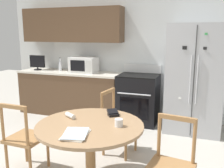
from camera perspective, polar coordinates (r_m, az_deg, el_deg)
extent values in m
cube|color=silver|center=(5.08, 3.54, 7.25)|extent=(5.20, 0.10, 2.60)
cube|color=brown|center=(5.29, -9.16, 13.15)|extent=(2.15, 0.34, 0.68)
cube|color=brown|center=(5.32, -9.40, -2.17)|extent=(2.15, 0.62, 0.86)
cube|color=beige|center=(5.23, -9.56, 2.63)|extent=(2.18, 0.64, 0.03)
cube|color=#B2B5BA|center=(4.49, 18.29, 1.19)|extent=(0.92, 0.77, 1.84)
cube|color=#333333|center=(4.11, 18.14, 0.28)|extent=(0.01, 0.01, 1.76)
cylinder|color=silver|center=(4.09, 17.47, 0.92)|extent=(0.02, 0.02, 0.77)
cylinder|color=silver|center=(4.08, 18.87, 0.82)|extent=(0.02, 0.02, 0.77)
cube|color=white|center=(4.17, 15.22, -3.15)|extent=(0.04, 0.01, 0.03)
cube|color=black|center=(4.05, 16.27, 7.96)|extent=(0.07, 0.01, 0.05)
cube|color=#3FB259|center=(4.03, 20.72, 10.66)|extent=(0.04, 0.01, 0.03)
cube|color=black|center=(4.04, 20.49, 7.67)|extent=(0.05, 0.02, 0.04)
cube|color=black|center=(4.77, 6.02, -3.46)|extent=(0.73, 0.64, 0.90)
cube|color=black|center=(4.49, 5.02, -5.59)|extent=(0.53, 0.01, 0.40)
cylinder|color=silver|center=(4.40, 4.99, -2.32)|extent=(0.60, 0.02, 0.02)
cube|color=black|center=(4.67, 6.14, 1.99)|extent=(0.73, 0.64, 0.02)
cube|color=white|center=(4.94, 6.95, 3.55)|extent=(0.73, 0.06, 0.16)
cube|color=white|center=(5.10, -6.45, 4.41)|extent=(0.53, 0.37, 0.30)
cube|color=black|center=(4.95, -7.90, 4.16)|extent=(0.31, 0.01, 0.21)
cube|color=silver|center=(4.85, -5.38, 4.06)|extent=(0.11, 0.01, 0.22)
cylinder|color=black|center=(5.62, -16.60, 3.20)|extent=(0.16, 0.16, 0.02)
cylinder|color=black|center=(5.62, -16.61, 3.51)|extent=(0.03, 0.03, 0.04)
cube|color=black|center=(5.60, -16.70, 5.01)|extent=(0.35, 0.05, 0.26)
cylinder|color=silver|center=(5.39, -11.75, 4.02)|extent=(0.07, 0.07, 0.19)
cylinder|color=silver|center=(5.38, -11.80, 5.41)|extent=(0.03, 0.03, 0.07)
cylinder|color=#262626|center=(5.37, -11.82, 5.86)|extent=(0.03, 0.03, 0.01)
cylinder|color=#997551|center=(2.70, -5.08, -9.44)|extent=(1.15, 1.15, 0.03)
cylinder|color=#9E7042|center=(2.85, -4.94, -16.10)|extent=(0.11, 0.11, 0.68)
cube|color=#9E7042|center=(3.28, -18.90, -11.58)|extent=(0.43, 0.43, 0.04)
cylinder|color=#9E7042|center=(3.59, -19.04, -13.42)|extent=(0.04, 0.04, 0.41)
cylinder|color=#9E7042|center=(3.39, -14.42, -14.65)|extent=(0.04, 0.04, 0.41)
cylinder|color=#9E7042|center=(3.36, -22.92, -15.48)|extent=(0.04, 0.04, 0.41)
cylinder|color=#9E7042|center=(3.15, -18.18, -17.02)|extent=(0.04, 0.04, 0.41)
cylinder|color=#9E7042|center=(3.17, -23.80, -7.99)|extent=(0.04, 0.04, 0.45)
cylinder|color=#9E7042|center=(2.95, -18.97, -9.08)|extent=(0.04, 0.04, 0.45)
cube|color=#9E7042|center=(3.00, -21.77, -4.83)|extent=(0.35, 0.04, 0.04)
cylinder|color=#9E7042|center=(2.55, 18.30, -12.36)|extent=(0.04, 0.04, 0.45)
cylinder|color=#9E7042|center=(2.62, 10.73, -11.31)|extent=(0.04, 0.04, 0.45)
cube|color=#9E7042|center=(2.51, 14.69, -7.54)|extent=(0.35, 0.09, 0.04)
cube|color=#9E7042|center=(3.54, 1.83, -9.16)|extent=(0.48, 0.48, 0.04)
cylinder|color=#9E7042|center=(3.71, 5.45, -11.98)|extent=(0.04, 0.04, 0.41)
cylinder|color=#9E7042|center=(3.42, 3.17, -14.07)|extent=(0.04, 0.04, 0.41)
cylinder|color=#9E7042|center=(3.84, 0.60, -11.07)|extent=(0.04, 0.04, 0.41)
cylinder|color=#9E7042|center=(3.56, -2.00, -12.96)|extent=(0.04, 0.04, 0.41)
cylinder|color=#9E7042|center=(3.69, 0.39, -4.28)|extent=(0.04, 0.04, 0.45)
cylinder|color=#9E7042|center=(3.40, -2.30, -5.68)|extent=(0.04, 0.04, 0.45)
cube|color=#9E7042|center=(3.49, -0.91, -1.73)|extent=(0.09, 0.35, 0.04)
cylinder|color=silver|center=(2.62, 1.57, -8.82)|extent=(0.09, 0.09, 0.08)
cylinder|color=#8C4C99|center=(2.62, 1.57, -9.19)|extent=(0.08, 0.08, 0.04)
cylinder|color=silver|center=(2.91, -9.52, -7.13)|extent=(0.16, 0.12, 0.05)
cube|color=black|center=(2.93, 0.30, -7.04)|extent=(0.15, 0.15, 0.03)
cube|color=black|center=(2.95, 0.13, -6.38)|extent=(0.16, 0.15, 0.06)
cube|color=white|center=(2.44, -8.33, -11.43)|extent=(0.26, 0.33, 0.01)
cube|color=beige|center=(2.43, -8.34, -11.25)|extent=(0.28, 0.34, 0.01)
cube|color=silver|center=(2.43, -8.34, -11.08)|extent=(0.30, 0.35, 0.01)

